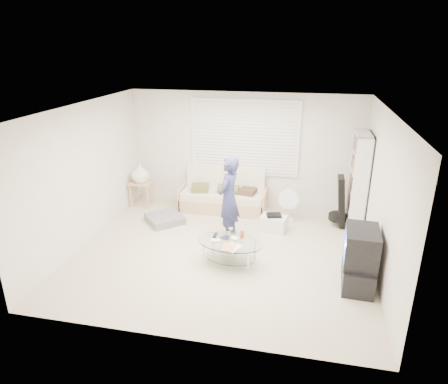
% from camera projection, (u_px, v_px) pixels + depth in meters
% --- Properties ---
extents(ground, '(5.00, 5.00, 0.00)m').
position_uv_depth(ground, '(223.00, 252.00, 7.00)').
color(ground, tan).
rests_on(ground, ground).
extents(room_shell, '(5.02, 4.52, 2.51)m').
position_uv_depth(room_shell, '(229.00, 155.00, 6.87)').
color(room_shell, beige).
rests_on(room_shell, ground).
extents(window_blinds, '(2.32, 0.08, 1.62)m').
position_uv_depth(window_blinds, '(244.00, 138.00, 8.47)').
color(window_blinds, silver).
rests_on(window_blinds, ground).
extents(futon_sofa, '(1.86, 0.75, 0.91)m').
position_uv_depth(futon_sofa, '(223.00, 197.00, 8.68)').
color(futon_sofa, tan).
rests_on(futon_sofa, ground).
extents(grey_floor_pillow, '(0.93, 0.93, 0.15)m').
position_uv_depth(grey_floor_pillow, '(165.00, 219.00, 8.14)').
color(grey_floor_pillow, slate).
rests_on(grey_floor_pillow, ground).
extents(side_table, '(0.49, 0.40, 0.97)m').
position_uv_depth(side_table, '(140.00, 175.00, 8.75)').
color(side_table, tan).
rests_on(side_table, ground).
extents(bookshelf, '(0.30, 0.79, 1.88)m').
position_uv_depth(bookshelf, '(358.00, 181.00, 7.67)').
color(bookshelf, white).
rests_on(bookshelf, ground).
extents(guitar_case, '(0.37, 0.37, 1.02)m').
position_uv_depth(guitar_case, '(340.00, 205.00, 7.84)').
color(guitar_case, black).
rests_on(guitar_case, ground).
extents(floor_fan, '(0.41, 0.28, 0.69)m').
position_uv_depth(floor_fan, '(289.00, 202.00, 8.11)').
color(floor_fan, white).
rests_on(floor_fan, ground).
extents(storage_bin, '(0.55, 0.44, 0.34)m').
position_uv_depth(storage_bin, '(274.00, 223.00, 7.76)').
color(storage_bin, white).
rests_on(storage_bin, ground).
extents(tv_unit, '(0.51, 0.87, 0.92)m').
position_uv_depth(tv_unit, '(359.00, 259.00, 5.92)').
color(tv_unit, black).
rests_on(tv_unit, ground).
extents(coffee_table, '(1.17, 0.83, 0.53)m').
position_uv_depth(coffee_table, '(230.00, 246.00, 6.53)').
color(coffee_table, silver).
rests_on(coffee_table, ground).
extents(standing_person, '(0.49, 0.64, 1.56)m').
position_uv_depth(standing_person, '(229.00, 198.00, 7.28)').
color(standing_person, navy).
rests_on(standing_person, ground).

